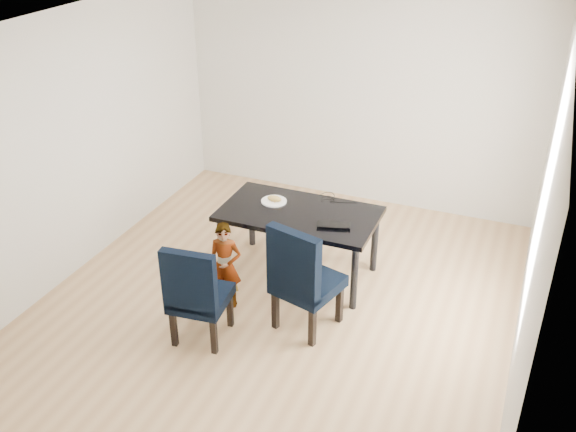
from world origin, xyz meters
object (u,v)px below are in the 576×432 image
at_px(child, 225,266).
at_px(plate, 274,201).
at_px(dining_table, 299,243).
at_px(chair_right, 308,275).
at_px(laptop, 334,223).
at_px(chair_left, 200,290).

xyz_separation_m(child, plate, (0.13, 0.89, 0.31)).
bearing_deg(child, dining_table, 48.09).
bearing_deg(chair_right, dining_table, 132.16).
relative_size(chair_right, laptop, 3.39).
bearing_deg(chair_right, plate, 144.40).
distance_m(chair_left, child, 0.52).
distance_m(chair_left, laptop, 1.48).
xyz_separation_m(chair_left, laptop, (0.85, 1.19, 0.25)).
xyz_separation_m(chair_left, chair_right, (0.84, 0.52, 0.05)).
bearing_deg(child, laptop, 26.11).
bearing_deg(plate, laptop, -16.54).
bearing_deg(dining_table, child, -120.45).
height_order(chair_right, laptop, chair_right).
relative_size(dining_table, laptop, 4.87).
bearing_deg(laptop, plate, -32.73).
distance_m(dining_table, chair_left, 1.38).
xyz_separation_m(dining_table, laptop, (0.41, -0.11, 0.39)).
distance_m(chair_left, plate, 1.43).
relative_size(chair_right, plate, 4.13).
bearing_deg(chair_right, laptop, 103.95).
relative_size(chair_left, plate, 3.78).
bearing_deg(laptop, chair_right, 72.57).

